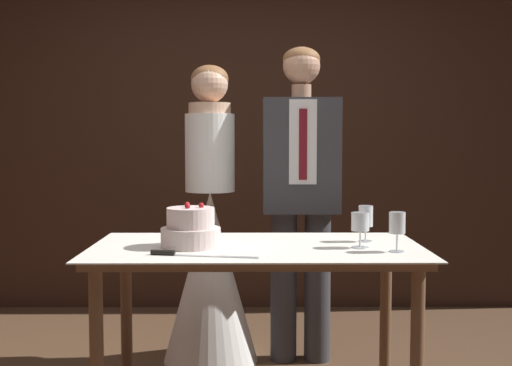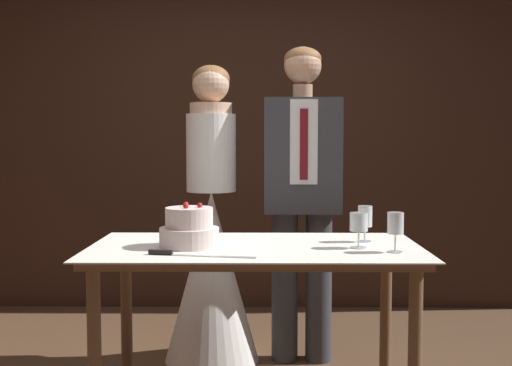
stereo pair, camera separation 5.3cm
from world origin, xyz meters
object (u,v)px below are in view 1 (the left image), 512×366
wine_glass_near (397,224)px  wine_glass_middle (360,223)px  tiered_cake (191,229)px  cake_knife (183,254)px  groom (301,186)px  wine_glass_far (366,218)px  bride (210,253)px  cake_table (257,267)px

wine_glass_near → wine_glass_middle: 0.17m
tiered_cake → wine_glass_middle: size_ratio=1.69×
cake_knife → groom: (0.56, 1.04, 0.20)m
wine_glass_near → wine_glass_far: bearing=107.1°
wine_glass_near → bride: bearing=131.4°
cake_table → cake_knife: bearing=-141.2°
bride → groom: 0.65m
wine_glass_far → wine_glass_near: bearing=-72.9°
cake_table → groom: groom is taller
wine_glass_far → tiered_cake: bearing=-169.9°
tiered_cake → cake_knife: tiered_cake is taller
tiered_cake → cake_table: bearing=5.0°
cake_table → wine_glass_middle: wine_glass_middle is taller
wine_glass_far → bride: bride is taller
wine_glass_near → wine_glass_far: 0.28m
wine_glass_middle → tiered_cake: bearing=177.7°
tiered_cake → wine_glass_middle: (0.74, -0.03, 0.03)m
wine_glass_near → cake_knife: bearing=-174.6°
cake_knife → wine_glass_far: 0.88m
wine_glass_middle → groom: 0.88m
wine_glass_far → bride: bearing=138.0°
cake_table → groom: bearing=72.2°
cake_table → wine_glass_middle: bearing=-6.9°
tiered_cake → wine_glass_middle: bearing=-2.3°
tiered_cake → wine_glass_near: bearing=-8.5°
cake_table → wine_glass_far: (0.50, 0.12, 0.20)m
bride → wine_glass_far: bearing=-42.0°
groom → bride: bearing=179.9°
wine_glass_middle → wine_glass_far: wine_glass_far is taller
wine_glass_middle → groom: size_ratio=0.09×
wine_glass_far → groom: 0.74m
tiered_cake → wine_glass_far: size_ratio=1.57×
tiered_cake → cake_knife: size_ratio=0.59×
cake_table → groom: 0.90m
tiered_cake → groom: size_ratio=0.15×
groom → tiered_cake: bearing=-123.5°
tiered_cake → groom: 1.00m
cake_knife → groom: bearing=71.9°
wine_glass_middle → cake_knife: bearing=-166.1°
cake_table → tiered_cake: size_ratio=5.59×
wine_glass_middle → wine_glass_far: (0.05, 0.17, -0.00)m
wine_glass_far → bride: size_ratio=0.10×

